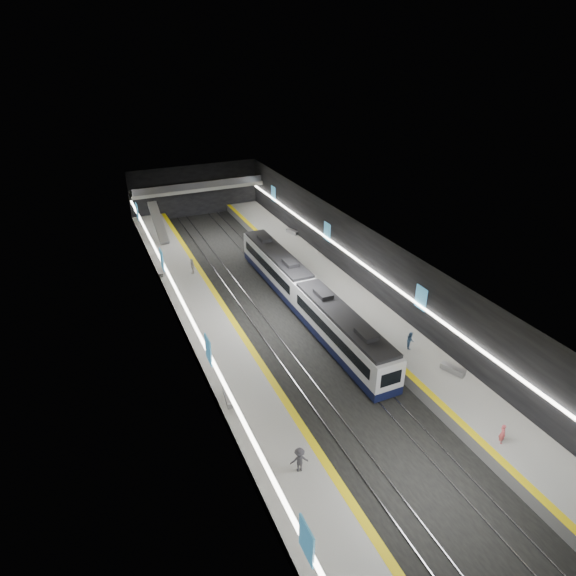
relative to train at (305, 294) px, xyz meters
name	(u,v)px	position (x,y,z in m)	size (l,w,h in m)	color
ground	(286,321)	(-2.50, -0.63, -2.20)	(70.00, 70.00, 0.00)	black
ceiling	(285,248)	(-2.50, -0.63, 5.80)	(20.00, 70.00, 0.04)	beige
wall_left	(184,307)	(-12.50, -0.63, 1.80)	(0.04, 70.00, 8.00)	black
wall_right	(373,268)	(7.50, -0.63, 1.80)	(0.04, 70.00, 8.00)	black
wall_back	(195,191)	(-2.50, 34.37, 1.80)	(20.00, 0.04, 8.00)	black
platform_left	(213,334)	(-10.00, -0.63, -1.70)	(5.00, 70.00, 1.00)	slate
tile_surface_left	(213,329)	(-10.00, -0.63, -1.19)	(5.00, 70.00, 0.02)	#999994
tactile_strip_left	(235,324)	(-7.80, -0.63, -1.18)	(0.60, 70.00, 0.02)	yellow
platform_right	(350,302)	(5.00, -0.63, -1.70)	(5.00, 70.00, 1.00)	slate
tile_surface_right	(350,298)	(5.00, -0.63, -1.19)	(5.00, 70.00, 0.02)	#999994
tactile_strip_right	(332,302)	(2.80, -0.63, -1.18)	(0.60, 70.00, 0.02)	yellow
rails	(286,321)	(-2.50, -0.63, -2.14)	(6.52, 70.00, 0.12)	gray
train	(305,294)	(0.00, 0.00, 0.00)	(2.69, 30.05, 3.60)	#0E1334
ad_posters	(281,277)	(-2.50, 0.37, 2.30)	(19.94, 53.50, 2.20)	teal
cove_light_left	(186,309)	(-12.30, -0.63, 1.60)	(0.25, 68.60, 0.12)	white
cove_light_right	(371,270)	(7.30, -0.63, 1.60)	(0.25, 68.60, 0.12)	white
mezzanine_bridge	(198,188)	(-2.50, 32.30, 2.84)	(20.00, 3.00, 1.50)	gray
escalator	(158,223)	(-10.00, 25.37, 0.70)	(1.20, 8.00, 0.60)	#99999E
bench_left_near	(229,398)	(-11.69, -10.76, -0.95)	(0.57, 2.04, 0.50)	#99999E
bench_left_far	(163,272)	(-11.97, 13.18, -0.99)	(0.48, 1.71, 0.42)	#99999E
bench_right_near	(453,370)	(6.24, -14.99, -0.95)	(0.57, 2.05, 0.50)	#99999E
bench_right_far	(292,232)	(7.00, 18.64, -0.94)	(0.57, 2.07, 0.51)	#99999E
passenger_right_a	(502,434)	(3.97, -22.40, -0.43)	(0.56, 0.36, 1.52)	#D44F57
passenger_right_b	(410,340)	(5.11, -10.67, -0.40)	(0.78, 0.61, 1.60)	#436592
passenger_left_a	(192,266)	(-8.77, 11.88, -0.27)	(1.09, 0.45, 1.86)	beige
passenger_left_b	(299,460)	(-9.61, -18.95, -0.29)	(1.17, 0.67, 1.81)	#3F3E45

